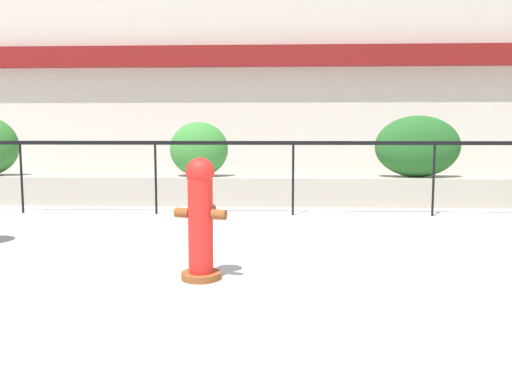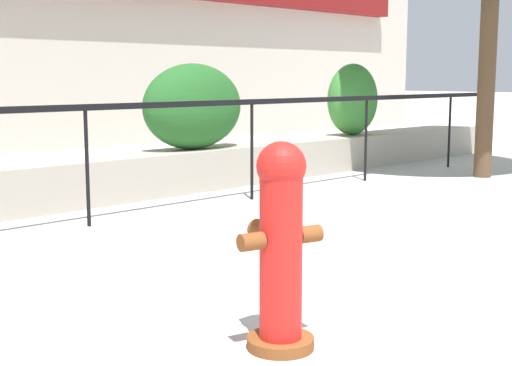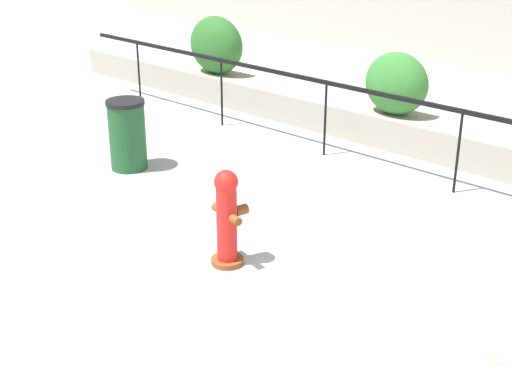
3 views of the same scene
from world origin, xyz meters
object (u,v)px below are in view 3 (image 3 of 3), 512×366
Objects in this scene: fire_hydrant at (227,217)px; hedge_bush_1 at (396,84)px; hedge_bush_0 at (216,45)px; trash_bin at (127,135)px.

hedge_bush_1 is at bearing 99.01° from fire_hydrant.
trash_bin is (1.57, -3.40, -0.52)m from hedge_bush_0.
trash_bin is at bearing -65.19° from hedge_bush_0.
hedge_bush_1 is at bearing 0.00° from hedge_bush_0.
hedge_bush_0 reaches higher than trash_bin.
fire_hydrant is at bearing -19.84° from trash_bin.
trash_bin is (-3.00, 1.08, -0.04)m from fire_hydrant.
trash_bin is at bearing -123.92° from hedge_bush_1.
hedge_bush_0 is 3.78m from trash_bin.
fire_hydrant reaches higher than trash_bin.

